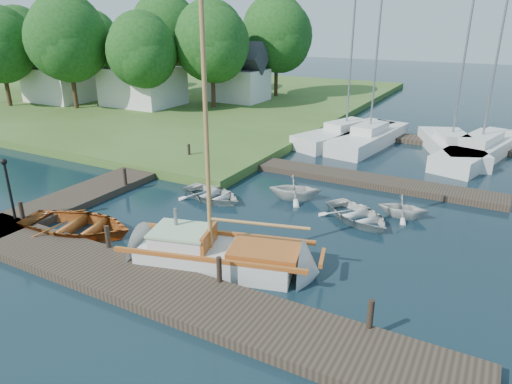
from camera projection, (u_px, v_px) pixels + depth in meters
The scene contains 33 objects.
ground at pixel (256, 220), 18.43m from camera, with size 160.00×160.00×0.00m, color black.
near_dock at pixel (159, 288), 13.46m from camera, with size 18.00×2.20×0.30m, color #2C231C.
left_dock at pixel (139, 173), 23.61m from camera, with size 2.20×18.00×0.30m, color #2C231C.
far_dock at pixel (353, 178), 22.81m from camera, with size 14.00×1.60×0.30m, color #2C231C.
shore at pixel (126, 92), 48.95m from camera, with size 50.00×40.00×0.50m, color #3B5A1F.
mooring_post_0 at pixel (22, 211), 17.45m from camera, with size 0.16×0.16×0.80m, color black.
mooring_post_1 at pixel (108, 237), 15.43m from camera, with size 0.16×0.16×0.80m, color black.
mooring_post_2 at pixel (219, 269), 13.41m from camera, with size 0.16×0.16×0.80m, color black.
mooring_post_3 at pixel (370, 314), 11.39m from camera, with size 0.16×0.16×0.80m, color black.
mooring_post_4 at pixel (125, 177), 21.32m from camera, with size 0.16×0.16×0.80m, color black.
mooring_post_5 at pixel (189, 151), 25.42m from camera, with size 0.16×0.16×0.80m, color black.
lamp_post at pixel (8, 181), 17.25m from camera, with size 0.24×0.24×2.44m.
sailboat at pixel (222, 257), 14.82m from camera, with size 7.41×3.76×9.83m.
dinghy at pixel (76, 223), 17.07m from camera, with size 3.17×4.43×0.92m, color #974410.
tender_a at pixel (212, 192), 20.41m from camera, with size 2.25×3.15×0.65m, color silver.
tender_b at pixel (295, 187), 20.30m from camera, with size 2.00×2.32×1.22m, color silver.
tender_c at pixel (358, 213), 18.24m from camera, with size 2.34×3.27×0.68m, color silver.
tender_d at pixel (403, 205), 18.49m from camera, with size 1.70×1.97×1.04m, color silver.
marina_boat_0 at pixel (346, 134), 29.89m from camera, with size 4.92×8.55×10.18m.
marina_boat_1 at pixel (369, 137), 29.05m from camera, with size 3.32×8.31×10.77m.
marina_boat_2 at pixel (451, 146), 27.03m from camera, with size 4.85×7.56×10.48m.
marina_boat_3 at pixel (481, 148), 26.48m from camera, with size 4.56×9.85×10.79m.
house_a at pixel (142, 76), 39.47m from camera, with size 6.30×5.00×6.29m.
house_b at pixel (60, 76), 41.49m from camera, with size 5.77×4.50×5.79m.
house_c at pixel (237, 77), 41.84m from camera, with size 5.25×4.00×5.28m.
tree_0 at pixel (0, 45), 38.17m from camera, with size 6.12×6.07×8.28m.
tree_1 at pixel (68, 39), 36.92m from camera, with size 6.70×6.70×9.20m.
tree_2 at pixel (142, 51), 36.16m from camera, with size 5.83×5.75×7.82m.
tree_3 at pixel (212, 42), 37.45m from camera, with size 6.41×6.38×8.74m.
tree_4 at pixel (166, 33), 44.12m from camera, with size 7.01×7.01×9.66m.
tree_5 at pixel (92, 42), 46.41m from camera, with size 6.00×5.94×8.10m.
tree_6 at pixel (18, 40), 45.74m from camera, with size 6.24×6.20×8.46m.
tree_7 at pixel (277, 35), 42.97m from camera, with size 6.83×6.83×9.38m.
Camera 1 is at (8.08, -14.76, 7.60)m, focal length 32.00 mm.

